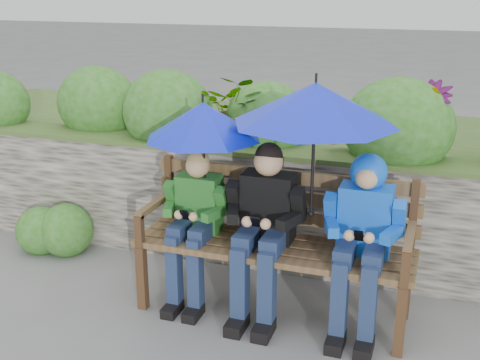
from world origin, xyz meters
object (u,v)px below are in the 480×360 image
(umbrella_right, at_px, (315,104))
(boy_right, at_px, (363,229))
(boy_middle, at_px, (264,222))
(park_bench, at_px, (277,233))
(boy_left, at_px, (194,218))
(umbrella_left, at_px, (203,121))

(umbrella_right, bearing_deg, boy_right, -6.49)
(boy_right, bearing_deg, boy_middle, -178.68)
(park_bench, xyz_separation_m, boy_left, (-0.61, -0.10, 0.08))
(park_bench, relative_size, boy_middle, 1.57)
(boy_middle, relative_size, umbrella_right, 1.14)
(boy_middle, height_order, umbrella_right, umbrella_right)
(boy_left, xyz_separation_m, boy_middle, (0.54, -0.01, 0.04))
(boy_middle, distance_m, umbrella_right, 0.92)
(boy_left, bearing_deg, umbrella_left, 47.32)
(umbrella_left, bearing_deg, boy_middle, -8.70)
(boy_middle, xyz_separation_m, umbrella_right, (0.32, 0.06, 0.86))
(boy_right, bearing_deg, umbrella_left, 177.18)
(park_bench, height_order, umbrella_left, umbrella_left)
(boy_left, distance_m, umbrella_right, 1.25)
(umbrella_left, distance_m, umbrella_right, 0.82)
(park_bench, bearing_deg, boy_right, -8.19)
(umbrella_left, height_order, umbrella_right, umbrella_right)
(boy_middle, distance_m, umbrella_left, 0.84)
(boy_middle, relative_size, umbrella_left, 1.50)
(boy_left, relative_size, boy_right, 0.94)
(umbrella_left, bearing_deg, boy_left, -132.68)
(boy_left, height_order, boy_right, boy_right)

